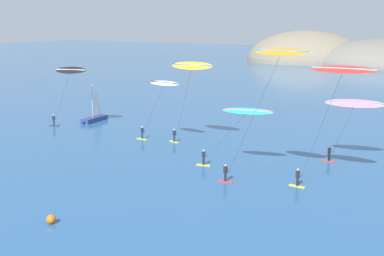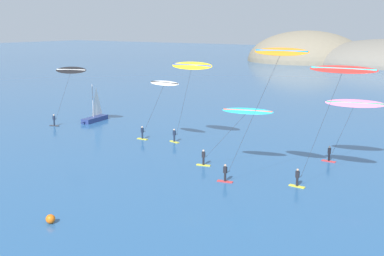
{
  "view_description": "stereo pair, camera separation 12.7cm",
  "coord_description": "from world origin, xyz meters",
  "px_view_note": "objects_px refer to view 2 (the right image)",
  "views": [
    {
      "loc": [
        35.29,
        -10.08,
        14.5
      ],
      "look_at": [
        5.91,
        33.78,
        3.05
      ],
      "focal_mm": 45.0,
      "sensor_mm": 36.0,
      "label": 1
    },
    {
      "loc": [
        35.4,
        -10.01,
        14.5
      ],
      "look_at": [
        5.91,
        33.78,
        3.05
      ],
      "focal_mm": 45.0,
      "sensor_mm": 36.0,
      "label": 2
    }
  ],
  "objects_px": {
    "kitesurfer_white": "(162,89)",
    "marker_buoy": "(50,219)",
    "kitesurfer_pink": "(353,107)",
    "kitesurfer_black": "(70,74)",
    "kitesurfer_cyan": "(243,116)",
    "kitesurfer_yellow": "(191,71)",
    "sailboat_near": "(93,118)",
    "kitesurfer_orange": "(276,64)",
    "kitesurfer_red": "(339,78)"
  },
  "relations": [
    {
      "from": "kitesurfer_white",
      "to": "marker_buoy",
      "type": "distance_m",
      "value": 26.29
    },
    {
      "from": "kitesurfer_pink",
      "to": "kitesurfer_black",
      "type": "relative_size",
      "value": 0.79
    },
    {
      "from": "kitesurfer_cyan",
      "to": "kitesurfer_yellow",
      "type": "bearing_deg",
      "value": 151.39
    },
    {
      "from": "kitesurfer_cyan",
      "to": "kitesurfer_white",
      "type": "bearing_deg",
      "value": 162.78
    },
    {
      "from": "sailboat_near",
      "to": "kitesurfer_black",
      "type": "distance_m",
      "value": 8.23
    },
    {
      "from": "sailboat_near",
      "to": "kitesurfer_black",
      "type": "bearing_deg",
      "value": -86.92
    },
    {
      "from": "kitesurfer_orange",
      "to": "kitesurfer_white",
      "type": "bearing_deg",
      "value": 155.34
    },
    {
      "from": "sailboat_near",
      "to": "marker_buoy",
      "type": "height_order",
      "value": "sailboat_near"
    },
    {
      "from": "kitesurfer_white",
      "to": "kitesurfer_cyan",
      "type": "xyz_separation_m",
      "value": [
        13.35,
        -4.14,
        -1.24
      ]
    },
    {
      "from": "kitesurfer_pink",
      "to": "kitesurfer_orange",
      "type": "bearing_deg",
      "value": -104.2
    },
    {
      "from": "kitesurfer_pink",
      "to": "marker_buoy",
      "type": "distance_m",
      "value": 32.0
    },
    {
      "from": "kitesurfer_pink",
      "to": "kitesurfer_red",
      "type": "relative_size",
      "value": 0.61
    },
    {
      "from": "kitesurfer_cyan",
      "to": "marker_buoy",
      "type": "bearing_deg",
      "value": -104.83
    },
    {
      "from": "kitesurfer_red",
      "to": "kitesurfer_yellow",
      "type": "xyz_separation_m",
      "value": [
        -19.95,
        7.34,
        -1.02
      ]
    },
    {
      "from": "kitesurfer_red",
      "to": "sailboat_near",
      "type": "bearing_deg",
      "value": 164.91
    },
    {
      "from": "kitesurfer_black",
      "to": "kitesurfer_red",
      "type": "relative_size",
      "value": 0.78
    },
    {
      "from": "kitesurfer_white",
      "to": "kitesurfer_orange",
      "type": "bearing_deg",
      "value": -24.66
    },
    {
      "from": "sailboat_near",
      "to": "kitesurfer_cyan",
      "type": "distance_m",
      "value": 31.83
    },
    {
      "from": "kitesurfer_pink",
      "to": "kitesurfer_cyan",
      "type": "bearing_deg",
      "value": -135.91
    },
    {
      "from": "kitesurfer_pink",
      "to": "kitesurfer_cyan",
      "type": "height_order",
      "value": "kitesurfer_pink"
    },
    {
      "from": "kitesurfer_red",
      "to": "marker_buoy",
      "type": "height_order",
      "value": "kitesurfer_red"
    },
    {
      "from": "sailboat_near",
      "to": "kitesurfer_black",
      "type": "relative_size",
      "value": 0.69
    },
    {
      "from": "kitesurfer_white",
      "to": "kitesurfer_black",
      "type": "xyz_separation_m",
      "value": [
        -16.56,
        0.38,
        0.8
      ]
    },
    {
      "from": "kitesurfer_cyan",
      "to": "marker_buoy",
      "type": "distance_m",
      "value": 21.39
    },
    {
      "from": "kitesurfer_pink",
      "to": "kitesurfer_red",
      "type": "height_order",
      "value": "kitesurfer_red"
    },
    {
      "from": "kitesurfer_orange",
      "to": "kitesurfer_yellow",
      "type": "distance_m",
      "value": 18.37
    },
    {
      "from": "sailboat_near",
      "to": "kitesurfer_cyan",
      "type": "height_order",
      "value": "kitesurfer_cyan"
    },
    {
      "from": "kitesurfer_yellow",
      "to": "kitesurfer_black",
      "type": "bearing_deg",
      "value": -177.25
    },
    {
      "from": "marker_buoy",
      "to": "kitesurfer_pink",
      "type": "bearing_deg",
      "value": 63.99
    },
    {
      "from": "marker_buoy",
      "to": "kitesurfer_cyan",
      "type": "bearing_deg",
      "value": 75.17
    },
    {
      "from": "kitesurfer_cyan",
      "to": "sailboat_near",
      "type": "bearing_deg",
      "value": 163.48
    },
    {
      "from": "kitesurfer_cyan",
      "to": "kitesurfer_red",
      "type": "height_order",
      "value": "kitesurfer_red"
    },
    {
      "from": "kitesurfer_pink",
      "to": "kitesurfer_cyan",
      "type": "relative_size",
      "value": 0.88
    },
    {
      "from": "sailboat_near",
      "to": "kitesurfer_white",
      "type": "xyz_separation_m",
      "value": [
        16.8,
        -4.81,
        6.12
      ]
    },
    {
      "from": "kitesurfer_orange",
      "to": "kitesurfer_pink",
      "type": "height_order",
      "value": "kitesurfer_orange"
    },
    {
      "from": "marker_buoy",
      "to": "kitesurfer_orange",
      "type": "bearing_deg",
      "value": 55.86
    },
    {
      "from": "kitesurfer_cyan",
      "to": "kitesurfer_yellow",
      "type": "height_order",
      "value": "kitesurfer_yellow"
    },
    {
      "from": "sailboat_near",
      "to": "kitesurfer_pink",
      "type": "distance_m",
      "value": 39.04
    },
    {
      "from": "sailboat_near",
      "to": "kitesurfer_white",
      "type": "relative_size",
      "value": 0.76
    },
    {
      "from": "kitesurfer_orange",
      "to": "kitesurfer_cyan",
      "type": "distance_m",
      "value": 8.96
    },
    {
      "from": "kitesurfer_orange",
      "to": "kitesurfer_pink",
      "type": "distance_m",
      "value": 14.03
    },
    {
      "from": "kitesurfer_red",
      "to": "marker_buoy",
      "type": "xyz_separation_m",
      "value": [
        -15.23,
        -18.2,
        -9.73
      ]
    },
    {
      "from": "kitesurfer_white",
      "to": "marker_buoy",
      "type": "xyz_separation_m",
      "value": [
        8.04,
        -24.2,
        -6.41
      ]
    },
    {
      "from": "kitesurfer_pink",
      "to": "kitesurfer_black",
      "type": "distance_m",
      "value": 38.62
    },
    {
      "from": "kitesurfer_black",
      "to": "marker_buoy",
      "type": "distance_m",
      "value": 35.52
    },
    {
      "from": "kitesurfer_orange",
      "to": "kitesurfer_black",
      "type": "xyz_separation_m",
      "value": [
        -35.21,
        8.94,
        -3.68
      ]
    },
    {
      "from": "sailboat_near",
      "to": "kitesurfer_pink",
      "type": "xyz_separation_m",
      "value": [
        38.65,
        -0.72,
        5.45
      ]
    },
    {
      "from": "kitesurfer_red",
      "to": "kitesurfer_orange",
      "type": "bearing_deg",
      "value": -151.09
    },
    {
      "from": "sailboat_near",
      "to": "kitesurfer_red",
      "type": "distance_m",
      "value": 42.57
    },
    {
      "from": "kitesurfer_yellow",
      "to": "kitesurfer_pink",
      "type": "bearing_deg",
      "value": 8.46
    }
  ]
}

